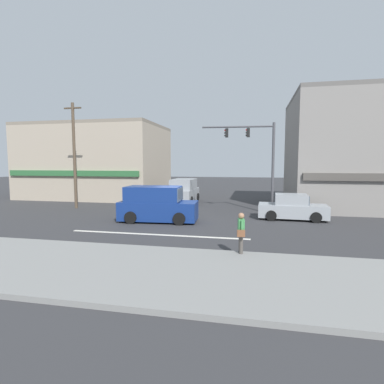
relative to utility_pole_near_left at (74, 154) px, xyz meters
name	(u,v)px	position (x,y,z in m)	size (l,w,h in m)	color
ground_plane	(175,221)	(8.97, -3.63, -4.18)	(120.00, 120.00, 0.00)	#333335
lane_marking_stripe	(157,235)	(8.97, -7.13, -4.18)	(9.00, 0.24, 0.01)	silver
sidewalk_curb	(109,268)	(8.97, -12.13, -4.10)	(40.00, 5.00, 0.16)	gray
building_left_block	(97,162)	(-2.44, 7.73, -0.52)	(13.44, 8.97, 7.33)	tan
building_right_corner	(375,152)	(22.74, 4.85, 0.17)	(12.62, 9.56, 8.71)	gray
utility_pole_near_left	(74,154)	(0.00, 0.00, 0.00)	(1.40, 0.22, 8.06)	brown
traffic_light_mast	(258,153)	(13.84, 0.02, 0.00)	(4.88, 0.49, 6.20)	#47474C
sedan_crossing_leftbound	(292,208)	(15.93, -1.55, -3.47)	(4.18, 2.04, 1.58)	#999EA3
van_parked_curbside	(157,205)	(7.90, -3.88, -3.17)	(4.70, 2.26, 2.11)	navy
van_crossing_rightbound	(184,191)	(7.53, 4.92, -3.17)	(2.05, 4.60, 2.11)	#999EA3
pedestrian_foreground_with_bag	(241,232)	(13.13, -9.90, -3.23)	(0.30, 0.69, 1.67)	#4C4742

